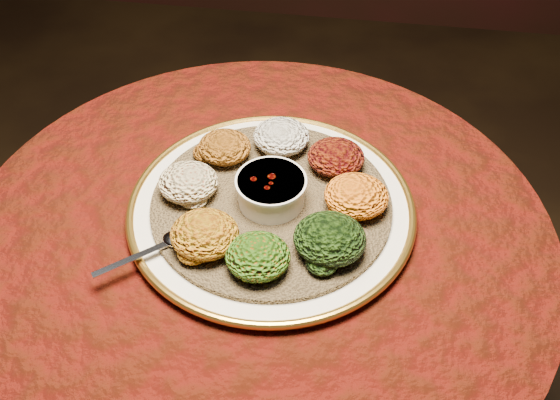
# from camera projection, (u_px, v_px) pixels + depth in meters

# --- Properties ---
(table) EXTENTS (0.96, 0.96, 0.73)m
(table) POSITION_uv_depth(u_px,v_px,m) (259.00, 293.00, 1.13)
(table) COLOR black
(table) RESTS_ON ground
(platter) EXTENTS (0.55, 0.55, 0.02)m
(platter) POSITION_uv_depth(u_px,v_px,m) (271.00, 208.00, 1.02)
(platter) COLOR silver
(platter) RESTS_ON table
(injera) EXTENTS (0.47, 0.47, 0.01)m
(injera) POSITION_uv_depth(u_px,v_px,m) (271.00, 203.00, 1.01)
(injera) COLOR olive
(injera) RESTS_ON platter
(stew_bowl) EXTENTS (0.11, 0.11, 0.05)m
(stew_bowl) POSITION_uv_depth(u_px,v_px,m) (271.00, 189.00, 0.99)
(stew_bowl) COLOR silver
(stew_bowl) RESTS_ON injera
(spoon) EXTENTS (0.13, 0.11, 0.01)m
(spoon) POSITION_uv_depth(u_px,v_px,m) (171.00, 242.00, 0.94)
(spoon) COLOR silver
(spoon) RESTS_ON injera
(portion_ayib) EXTENTS (0.10, 0.09, 0.05)m
(portion_ayib) POSITION_uv_depth(u_px,v_px,m) (281.00, 137.00, 1.08)
(portion_ayib) COLOR silver
(portion_ayib) RESTS_ON injera
(portion_kitfo) EXTENTS (0.10, 0.09, 0.05)m
(portion_kitfo) POSITION_uv_depth(u_px,v_px,m) (336.00, 157.00, 1.05)
(portion_kitfo) COLOR black
(portion_kitfo) RESTS_ON injera
(portion_tikil) EXTENTS (0.10, 0.10, 0.05)m
(portion_tikil) POSITION_uv_depth(u_px,v_px,m) (356.00, 196.00, 0.98)
(portion_tikil) COLOR #A36B0D
(portion_tikil) RESTS_ON injera
(portion_gomen) EXTENTS (0.11, 0.10, 0.05)m
(portion_gomen) POSITION_uv_depth(u_px,v_px,m) (330.00, 239.00, 0.92)
(portion_gomen) COLOR black
(portion_gomen) RESTS_ON injera
(portion_mixveg) EXTENTS (0.10, 0.09, 0.05)m
(portion_mixveg) POSITION_uv_depth(u_px,v_px,m) (258.00, 256.00, 0.90)
(portion_mixveg) COLOR #AB3F0B
(portion_mixveg) RESTS_ON injera
(portion_kik) EXTENTS (0.10, 0.10, 0.05)m
(portion_kik) POSITION_uv_depth(u_px,v_px,m) (205.00, 234.00, 0.92)
(portion_kik) COLOR #A9740E
(portion_kik) RESTS_ON injera
(portion_timatim) EXTENTS (0.10, 0.09, 0.05)m
(portion_timatim) POSITION_uv_depth(u_px,v_px,m) (188.00, 182.00, 1.00)
(portion_timatim) COLOR maroon
(portion_timatim) RESTS_ON injera
(portion_shiro) EXTENTS (0.09, 0.09, 0.04)m
(portion_shiro) POSITION_uv_depth(u_px,v_px,m) (225.00, 147.00, 1.07)
(portion_shiro) COLOR #8E4B11
(portion_shiro) RESTS_ON injera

